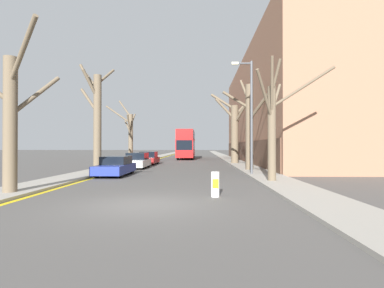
# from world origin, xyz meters

# --- Properties ---
(ground_plane) EXTENTS (300.00, 300.00, 0.00)m
(ground_plane) POSITION_xyz_m (0.00, 0.00, 0.00)
(ground_plane) COLOR #4C4947
(sidewalk_left) EXTENTS (2.23, 120.00, 0.12)m
(sidewalk_left) POSITION_xyz_m (-6.02, 50.00, 0.06)
(sidewalk_left) COLOR gray
(sidewalk_left) RESTS_ON ground
(sidewalk_right) EXTENTS (2.23, 120.00, 0.12)m
(sidewalk_right) POSITION_xyz_m (6.02, 50.00, 0.06)
(sidewalk_right) COLOR gray
(sidewalk_right) RESTS_ON ground
(building_facade_right) EXTENTS (10.08, 37.93, 13.07)m
(building_facade_right) POSITION_xyz_m (12.12, 28.48, 6.52)
(building_facade_right) COLOR #93664C
(building_facade_right) RESTS_ON ground
(kerb_line_stripe) EXTENTS (0.24, 120.00, 0.01)m
(kerb_line_stripe) POSITION_xyz_m (-4.73, 50.00, 0.00)
(kerb_line_stripe) COLOR yellow
(kerb_line_stripe) RESTS_ON ground
(street_tree_left_0) EXTENTS (4.02, 3.94, 6.54)m
(street_tree_left_0) POSITION_xyz_m (-5.72, 1.88, 3.09)
(street_tree_left_0) COLOR brown
(street_tree_left_0) RESTS_ON ground
(street_tree_left_1) EXTENTS (2.25, 3.65, 8.22)m
(street_tree_left_1) POSITION_xyz_m (-5.78, 11.80, 4.14)
(street_tree_left_1) COLOR brown
(street_tree_left_1) RESTS_ON ground
(street_tree_left_2) EXTENTS (3.07, 3.40, 6.95)m
(street_tree_left_2) POSITION_xyz_m (-5.75, 21.68, 3.19)
(street_tree_left_2) COLOR brown
(street_tree_left_2) RESTS_ON ground
(street_tree_right_0) EXTENTS (4.25, 2.81, 6.44)m
(street_tree_right_0) POSITION_xyz_m (5.75, 6.18, 3.16)
(street_tree_right_0) COLOR brown
(street_tree_right_0) RESTS_ON ground
(street_tree_right_1) EXTENTS (3.75, 4.70, 7.72)m
(street_tree_right_1) POSITION_xyz_m (5.70, 13.96, 3.78)
(street_tree_right_1) COLOR brown
(street_tree_right_1) RESTS_ON ground
(street_tree_right_2) EXTENTS (4.13, 4.77, 8.12)m
(street_tree_right_2) POSITION_xyz_m (5.51, 23.27, 3.86)
(street_tree_right_2) COLOR brown
(street_tree_right_2) RESTS_ON ground
(double_decker_bus) EXTENTS (2.48, 10.69, 4.37)m
(double_decker_bus) POSITION_xyz_m (-0.49, 36.53, 2.47)
(double_decker_bus) COLOR red
(double_decker_bus) RESTS_ON ground
(parked_car_0) EXTENTS (1.80, 4.56, 1.28)m
(parked_car_0) POSITION_xyz_m (-3.83, 9.95, 0.61)
(parked_car_0) COLOR navy
(parked_car_0) RESTS_ON ground
(parked_car_1) EXTENTS (1.83, 4.24, 1.37)m
(parked_car_1) POSITION_xyz_m (-3.83, 16.58, 0.65)
(parked_car_1) COLOR silver
(parked_car_1) RESTS_ON ground
(parked_car_2) EXTENTS (1.86, 4.37, 1.37)m
(parked_car_2) POSITION_xyz_m (-3.83, 22.23, 0.65)
(parked_car_2) COLOR maroon
(parked_car_2) RESTS_ON ground
(lamp_post) EXTENTS (1.40, 0.20, 7.64)m
(lamp_post) POSITION_xyz_m (5.14, 10.20, 4.28)
(lamp_post) COLOR #4C4F54
(lamp_post) RESTS_ON ground
(traffic_bollard) EXTENTS (0.32, 0.33, 0.96)m
(traffic_bollard) POSITION_xyz_m (2.43, 1.66, 0.48)
(traffic_bollard) COLOR white
(traffic_bollard) RESTS_ON ground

